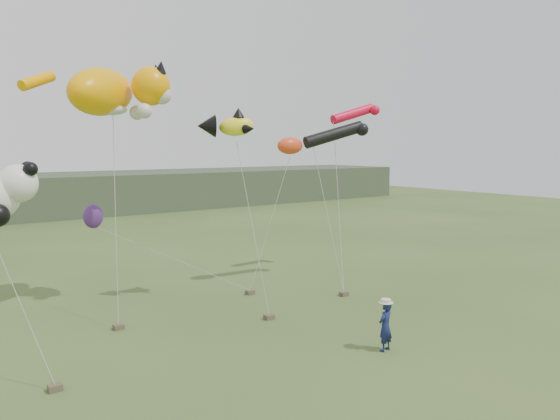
{
  "coord_description": "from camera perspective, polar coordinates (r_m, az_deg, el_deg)",
  "views": [
    {
      "loc": [
        -12.43,
        -13.18,
        6.85
      ],
      "look_at": [
        -0.52,
        3.0,
        4.5
      ],
      "focal_mm": 35.0,
      "sensor_mm": 36.0,
      "label": 1
    }
  ],
  "objects": [
    {
      "name": "cat_kite",
      "position": [
        23.71,
        -17.08,
        11.77
      ],
      "size": [
        5.65,
        4.44,
        2.48
      ],
      "color": "#FFA600",
      "rests_on": "ground"
    },
    {
      "name": "misc_kites",
      "position": [
        25.56,
        -6.15,
        4.14
      ],
      "size": [
        9.72,
        3.71,
        4.02
      ],
      "color": "#E5421C",
      "rests_on": "ground"
    },
    {
      "name": "sandbag_anchors",
      "position": [
        22.14,
        -5.98,
        -11.13
      ],
      "size": [
        13.66,
        5.49,
        0.19
      ],
      "color": "brown",
      "rests_on": "ground"
    },
    {
      "name": "festival_attendant",
      "position": [
        19.02,
        10.95,
        -11.84
      ],
      "size": [
        0.69,
        0.53,
        1.7
      ],
      "primitive_type": "imported",
      "rotation": [
        0.0,
        0.0,
        3.35
      ],
      "color": "#141D4C",
      "rests_on": "ground"
    },
    {
      "name": "fish_kite",
      "position": [
        23.43,
        -5.72,
        8.77
      ],
      "size": [
        2.64,
        1.73,
        1.28
      ],
      "color": "yellow",
      "rests_on": "ground"
    },
    {
      "name": "headland",
      "position": [
        58.82,
        -27.12,
        1.13
      ],
      "size": [
        90.0,
        13.0,
        4.0
      ],
      "color": "#2D3D28",
      "rests_on": "ground"
    },
    {
      "name": "tube_kites",
      "position": [
        28.45,
        6.91,
        8.75
      ],
      "size": [
        5.34,
        2.16,
        2.44
      ],
      "color": "black",
      "rests_on": "ground"
    },
    {
      "name": "ground",
      "position": [
        19.37,
        6.71,
        -14.08
      ],
      "size": [
        120.0,
        120.0,
        0.0
      ],
      "primitive_type": "plane",
      "color": "#385123",
      "rests_on": "ground"
    }
  ]
}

